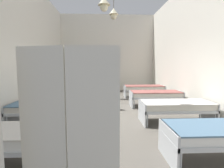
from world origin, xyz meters
name	(u,v)px	position (x,y,z in m)	size (l,w,h in m)	color
ground_plane	(112,115)	(0.00, 0.00, -0.05)	(6.11, 10.94, 0.10)	#59544C
room_shell	(110,46)	(0.00, 1.19, 2.28)	(5.91, 10.54, 4.55)	silver
bed_left_row_0	(9,138)	(-1.71, -2.85, 0.44)	(1.90, 0.84, 0.57)	#B7BCC1
bed_right_row_0	(224,134)	(1.71, -2.85, 0.44)	(1.90, 0.84, 0.57)	#B7BCC1
bed_left_row_1	(48,108)	(-1.71, -0.95, 0.44)	(1.90, 0.84, 0.57)	#B7BCC1
bed_right_row_1	(176,106)	(1.71, -0.95, 0.44)	(1.90, 0.84, 0.57)	#B7BCC1
bed_left_row_2	(64,96)	(-1.71, 0.95, 0.44)	(1.90, 0.84, 0.57)	#B7BCC1
bed_right_row_2	(155,95)	(1.71, 0.95, 0.44)	(1.90, 0.84, 0.57)	#B7BCC1
bed_left_row_3	(73,89)	(-1.71, 2.85, 0.44)	(1.90, 0.84, 0.57)	#B7BCC1
bed_right_row_3	(144,88)	(1.71, 2.85, 0.44)	(1.90, 0.84, 0.57)	#B7BCC1
nurse_near_aisle	(114,88)	(0.22, 2.48, 0.53)	(0.52, 0.52, 1.49)	white
nurse_mid_aisle	(100,86)	(-0.43, 3.10, 0.53)	(0.52, 0.52, 1.49)	white
nurse_far_aisle	(99,94)	(-0.41, 0.64, 0.53)	(0.52, 0.52, 1.49)	white
patient_seated_primary	(73,84)	(-1.36, 0.92, 0.87)	(0.44, 0.44, 0.80)	slate
patient_seated_secondary	(61,92)	(-1.36, -1.00, 0.87)	(0.44, 0.44, 0.80)	#515B70
privacy_screen	(42,151)	(-0.76, -4.13, 0.85)	(1.23, 0.26, 1.70)	silver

